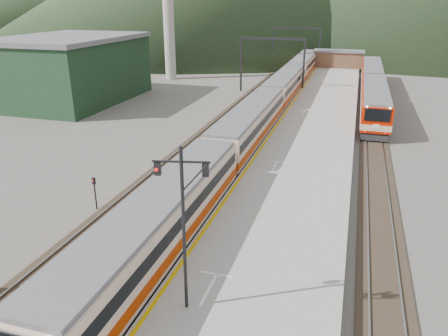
% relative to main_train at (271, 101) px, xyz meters
% --- Properties ---
extents(track_main, '(2.60, 200.00, 0.23)m').
position_rel_main_train_xyz_m(track_main, '(0.00, -0.05, -1.99)').
color(track_main, black).
rests_on(track_main, ground).
extents(track_far, '(2.60, 200.00, 0.23)m').
position_rel_main_train_xyz_m(track_far, '(-5.00, -0.05, -1.99)').
color(track_far, black).
rests_on(track_far, ground).
extents(track_second, '(2.60, 200.00, 0.23)m').
position_rel_main_train_xyz_m(track_second, '(11.50, -0.05, -1.99)').
color(track_second, black).
rests_on(track_second, ground).
extents(platform, '(8.00, 100.00, 1.00)m').
position_rel_main_train_xyz_m(platform, '(5.60, -2.05, -1.56)').
color(platform, gray).
rests_on(platform, ground).
extents(gantry_near, '(9.55, 0.25, 8.00)m').
position_rel_main_train_xyz_m(gantry_near, '(-2.85, 14.95, 3.53)').
color(gantry_near, black).
rests_on(gantry_near, ground).
extents(gantry_far, '(9.55, 0.25, 8.00)m').
position_rel_main_train_xyz_m(gantry_far, '(-2.85, 39.95, 3.53)').
color(gantry_far, black).
rests_on(gantry_far, ground).
extents(warehouse, '(14.50, 20.50, 8.60)m').
position_rel_main_train_xyz_m(warehouse, '(-28.00, 1.95, 2.26)').
color(warehouse, black).
rests_on(warehouse, ground).
extents(station_shed, '(9.40, 4.40, 3.10)m').
position_rel_main_train_xyz_m(station_shed, '(5.60, 37.95, 0.51)').
color(station_shed, brown).
rests_on(station_shed, platform).
extents(main_train, '(2.99, 81.94, 3.65)m').
position_rel_main_train_xyz_m(main_train, '(0.00, 0.00, 0.00)').
color(main_train, '#C9A68E').
rests_on(main_train, track_main).
extents(second_train, '(2.89, 39.43, 3.53)m').
position_rel_main_train_xyz_m(second_train, '(11.50, 13.26, -0.06)').
color(second_train, '#B41800').
rests_on(second_train, track_second).
extents(signal_mast, '(2.16, 0.63, 7.15)m').
position_rel_main_train_xyz_m(signal_mast, '(3.27, -35.41, 3.30)').
color(signal_mast, black).
rests_on(signal_mast, platform).
extents(short_signal_a, '(0.27, 0.23, 2.27)m').
position_rel_main_train_xyz_m(short_signal_a, '(-2.81, -35.22, -0.59)').
color(short_signal_a, black).
rests_on(short_signal_a, ground).
extents(short_signal_b, '(0.24, 0.19, 2.27)m').
position_rel_main_train_xyz_m(short_signal_b, '(-2.92, -16.04, -0.59)').
color(short_signal_b, black).
rests_on(short_signal_b, ground).
extents(short_signal_c, '(0.27, 0.24, 2.27)m').
position_rel_main_train_xyz_m(short_signal_c, '(-6.59, -26.71, -0.59)').
color(short_signal_c, black).
rests_on(short_signal_c, ground).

